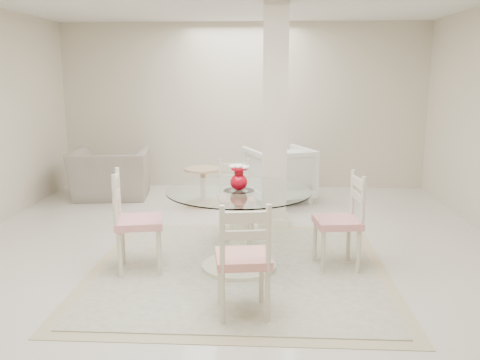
{
  "coord_description": "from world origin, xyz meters",
  "views": [
    {
      "loc": [
        0.41,
        -4.94,
        1.86
      ],
      "look_at": [
        0.15,
        -0.07,
        0.85
      ],
      "focal_mm": 38.0,
      "sensor_mm": 36.0,
      "label": 1
    }
  ],
  "objects_px": {
    "dining_chair_west": "(131,214)",
    "dining_chair_south": "(244,252)",
    "dining_chair_east": "(344,214)",
    "column": "(275,118)",
    "recliner_taupe": "(111,174)",
    "dining_table": "(239,230)",
    "armchair_white": "(279,174)",
    "red_vase": "(239,178)",
    "side_table": "(203,188)",
    "dining_chair_north": "(235,193)"
  },
  "relations": [
    {
      "from": "dining_chair_west",
      "to": "dining_chair_south",
      "type": "relative_size",
      "value": 1.05
    },
    {
      "from": "dining_chair_east",
      "to": "dining_chair_south",
      "type": "bearing_deg",
      "value": -46.96
    },
    {
      "from": "column",
      "to": "recliner_taupe",
      "type": "xyz_separation_m",
      "value": [
        -2.49,
        1.28,
        -0.98
      ]
    },
    {
      "from": "column",
      "to": "dining_chair_west",
      "type": "distance_m",
      "value": 2.29
    },
    {
      "from": "dining_table",
      "to": "armchair_white",
      "type": "xyz_separation_m",
      "value": [
        0.44,
        2.79,
        0.01
      ]
    },
    {
      "from": "recliner_taupe",
      "to": "armchair_white",
      "type": "height_order",
      "value": "armchair_white"
    },
    {
      "from": "column",
      "to": "dining_table",
      "type": "height_order",
      "value": "column"
    },
    {
      "from": "red_vase",
      "to": "recliner_taupe",
      "type": "height_order",
      "value": "red_vase"
    },
    {
      "from": "dining_chair_south",
      "to": "column",
      "type": "bearing_deg",
      "value": -104.1
    },
    {
      "from": "dining_chair_south",
      "to": "armchair_white",
      "type": "bearing_deg",
      "value": -103.58
    },
    {
      "from": "side_table",
      "to": "column",
      "type": "bearing_deg",
      "value": -41.47
    },
    {
      "from": "dining_chair_west",
      "to": "recliner_taupe",
      "type": "relative_size",
      "value": 0.96
    },
    {
      "from": "dining_chair_south",
      "to": "recliner_taupe",
      "type": "xyz_separation_m",
      "value": [
        -2.23,
        3.87,
        -0.18
      ]
    },
    {
      "from": "red_vase",
      "to": "side_table",
      "type": "xyz_separation_m",
      "value": [
        -0.66,
        2.46,
        -0.66
      ]
    },
    {
      "from": "column",
      "to": "red_vase",
      "type": "xyz_separation_m",
      "value": [
        -0.35,
        -1.57,
        -0.44
      ]
    },
    {
      "from": "dining_chair_north",
      "to": "side_table",
      "type": "distance_m",
      "value": 1.59
    },
    {
      "from": "dining_chair_east",
      "to": "red_vase",
      "type": "bearing_deg",
      "value": -92.14
    },
    {
      "from": "column",
      "to": "armchair_white",
      "type": "distance_m",
      "value": 1.54
    },
    {
      "from": "dining_chair_south",
      "to": "armchair_white",
      "type": "distance_m",
      "value": 3.82
    },
    {
      "from": "dining_chair_east",
      "to": "column",
      "type": "bearing_deg",
      "value": -163.19
    },
    {
      "from": "dining_chair_north",
      "to": "column",
      "type": "bearing_deg",
      "value": 40.9
    },
    {
      "from": "column",
      "to": "side_table",
      "type": "height_order",
      "value": "column"
    },
    {
      "from": "red_vase",
      "to": "dining_chair_west",
      "type": "relative_size",
      "value": 0.23
    },
    {
      "from": "recliner_taupe",
      "to": "column",
      "type": "bearing_deg",
      "value": 145.68
    },
    {
      "from": "dining_chair_north",
      "to": "recliner_taupe",
      "type": "height_order",
      "value": "dining_chair_north"
    },
    {
      "from": "red_vase",
      "to": "recliner_taupe",
      "type": "relative_size",
      "value": 0.22
    },
    {
      "from": "column",
      "to": "dining_table",
      "type": "bearing_deg",
      "value": -102.71
    },
    {
      "from": "side_table",
      "to": "dining_chair_north",
      "type": "bearing_deg",
      "value": -68.86
    },
    {
      "from": "red_vase",
      "to": "dining_table",
      "type": "bearing_deg",
      "value": -95.71
    },
    {
      "from": "dining_chair_north",
      "to": "armchair_white",
      "type": "xyz_separation_m",
      "value": [
        0.54,
        1.78,
        -0.12
      ]
    },
    {
      "from": "dining_chair_west",
      "to": "dining_chair_south",
      "type": "xyz_separation_m",
      "value": [
        1.11,
        -0.91,
        -0.03
      ]
    },
    {
      "from": "dining_chair_north",
      "to": "armchair_white",
      "type": "distance_m",
      "value": 1.87
    },
    {
      "from": "armchair_white",
      "to": "side_table",
      "type": "relative_size",
      "value": 1.65
    },
    {
      "from": "dining_chair_east",
      "to": "dining_chair_west",
      "type": "distance_m",
      "value": 2.04
    },
    {
      "from": "dining_chair_east",
      "to": "dining_table",
      "type": "bearing_deg",
      "value": -91.98
    },
    {
      "from": "red_vase",
      "to": "side_table",
      "type": "height_order",
      "value": "red_vase"
    },
    {
      "from": "dining_chair_west",
      "to": "armchair_white",
      "type": "bearing_deg",
      "value": -38.54
    },
    {
      "from": "dining_table",
      "to": "dining_chair_south",
      "type": "relative_size",
      "value": 1.32
    },
    {
      "from": "dining_chair_north",
      "to": "dining_chair_west",
      "type": "height_order",
      "value": "dining_chair_west"
    },
    {
      "from": "red_vase",
      "to": "dining_chair_west",
      "type": "bearing_deg",
      "value": -174.28
    },
    {
      "from": "red_vase",
      "to": "side_table",
      "type": "relative_size",
      "value": 0.46
    },
    {
      "from": "recliner_taupe",
      "to": "side_table",
      "type": "bearing_deg",
      "value": 158.27
    },
    {
      "from": "dining_chair_west",
      "to": "dining_chair_south",
      "type": "bearing_deg",
      "value": -141.26
    },
    {
      "from": "dining_chair_south",
      "to": "recliner_taupe",
      "type": "bearing_deg",
      "value": -68.4
    },
    {
      "from": "dining_table",
      "to": "dining_chair_south",
      "type": "distance_m",
      "value": 1.03
    },
    {
      "from": "column",
      "to": "side_table",
      "type": "relative_size",
      "value": 4.95
    },
    {
      "from": "dining_chair_north",
      "to": "dining_chair_south",
      "type": "distance_m",
      "value": 2.03
    },
    {
      "from": "dining_chair_west",
      "to": "side_table",
      "type": "bearing_deg",
      "value": -19.68
    },
    {
      "from": "dining_table",
      "to": "dining_chair_north",
      "type": "relative_size",
      "value": 1.38
    },
    {
      "from": "dining_table",
      "to": "dining_chair_east",
      "type": "relative_size",
      "value": 1.32
    }
  ]
}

